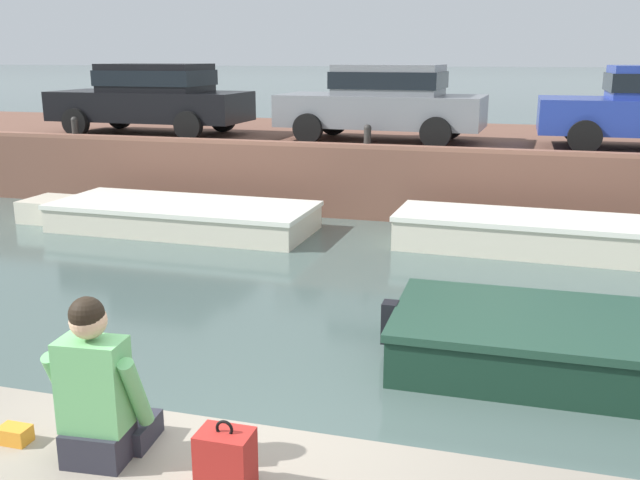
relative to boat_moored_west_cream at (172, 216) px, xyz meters
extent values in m
plane|color=#4C605B|center=(4.36, -3.07, -0.25)|extent=(400.00, 400.00, 0.00)
cube|color=brown|center=(4.36, 4.67, 0.44)|extent=(60.00, 6.00, 1.38)
cube|color=#925F4C|center=(4.36, 1.79, 1.17)|extent=(60.00, 0.24, 0.08)
cube|color=silver|center=(0.23, 0.00, -0.04)|extent=(4.73, 1.92, 0.42)
cube|color=silver|center=(-2.58, 0.05, -0.04)|extent=(0.96, 1.02, 0.42)
cube|color=white|center=(0.23, 0.00, 0.21)|extent=(4.79, 1.98, 0.08)
cube|color=brown|center=(0.59, -0.01, 0.11)|extent=(0.27, 1.65, 0.06)
cube|color=silver|center=(6.35, 0.23, 0.00)|extent=(4.43, 1.58, 0.49)
cube|color=white|center=(6.35, 0.23, 0.28)|extent=(4.49, 1.65, 0.08)
cube|color=brown|center=(6.02, 0.25, 0.18)|extent=(0.29, 1.28, 0.06)
cube|color=brown|center=(7.09, -4.42, 0.17)|extent=(0.25, 1.59, 0.06)
cube|color=black|center=(4.85, -4.43, 0.09)|extent=(0.16, 0.20, 0.45)
cube|color=black|center=(-2.00, 3.03, 1.75)|extent=(4.40, 1.77, 0.64)
cube|color=black|center=(-1.82, 3.03, 2.37)|extent=(2.21, 1.53, 0.60)
cube|color=black|center=(-1.82, 3.03, 2.37)|extent=(2.30, 1.57, 0.33)
cylinder|color=black|center=(-3.37, 2.17, 1.43)|extent=(0.60, 0.19, 0.60)
cylinder|color=black|center=(-3.35, 3.92, 1.43)|extent=(0.60, 0.19, 0.60)
cylinder|color=black|center=(-0.65, 2.14, 1.43)|extent=(0.60, 0.19, 0.60)
cylinder|color=black|center=(-0.63, 3.89, 1.43)|extent=(0.60, 0.19, 0.60)
cube|color=slate|center=(3.25, 3.03, 1.75)|extent=(4.21, 1.85, 0.64)
cube|color=slate|center=(3.41, 3.02, 2.37)|extent=(2.13, 1.56, 0.60)
cube|color=black|center=(3.41, 3.02, 2.37)|extent=(2.22, 1.59, 0.33)
cylinder|color=black|center=(1.93, 2.24, 1.43)|extent=(0.61, 0.21, 0.60)
cylinder|color=black|center=(2.01, 3.94, 1.43)|extent=(0.61, 0.21, 0.60)
cylinder|color=black|center=(4.49, 2.12, 1.43)|extent=(0.61, 0.21, 0.60)
cylinder|color=black|center=(4.57, 3.82, 1.43)|extent=(0.61, 0.21, 0.60)
cylinder|color=black|center=(7.15, 2.13, 1.43)|extent=(0.60, 0.19, 0.60)
cylinder|color=black|center=(7.13, 3.90, 1.43)|extent=(0.60, 0.19, 0.60)
cylinder|color=#2D2B28|center=(-3.22, 1.92, 1.30)|extent=(0.14, 0.14, 0.35)
sphere|color=#2D2B28|center=(-3.22, 1.92, 1.50)|extent=(0.15, 0.15, 0.15)
cylinder|color=#2D2B28|center=(3.22, 1.92, 1.30)|extent=(0.14, 0.14, 0.35)
sphere|color=#2D2B28|center=(3.22, 1.92, 1.50)|extent=(0.15, 0.15, 0.15)
cube|color=#282833|center=(3.93, -8.43, 0.76)|extent=(0.36, 0.31, 0.20)
cube|color=#282833|center=(3.92, -8.21, 0.73)|extent=(0.47, 0.36, 0.14)
cube|color=#66B26B|center=(3.93, -8.43, 1.12)|extent=(0.38, 0.25, 0.52)
cylinder|color=#66B26B|center=(4.15, -8.36, 1.06)|extent=(0.11, 0.29, 0.47)
cylinder|color=#66B26B|center=(3.71, -8.39, 1.06)|extent=(0.11, 0.29, 0.47)
sphere|color=tan|center=(3.93, -8.43, 1.49)|extent=(0.20, 0.20, 0.20)
sphere|color=black|center=(3.94, -8.44, 1.53)|extent=(0.19, 0.19, 0.19)
cylinder|color=#CCC64C|center=(3.67, -8.26, 0.75)|extent=(0.06, 0.06, 0.18)
cylinder|color=white|center=(3.67, -8.26, 0.85)|extent=(0.04, 0.04, 0.02)
cube|color=#A5231E|center=(4.73, -8.51, 0.83)|extent=(0.28, 0.20, 0.34)
cube|color=#A5231E|center=(4.73, -8.40, 0.77)|extent=(0.22, 0.06, 0.18)
torus|color=black|center=(4.73, -8.51, 1.02)|extent=(0.10, 0.02, 0.10)
cube|color=orange|center=(3.35, -8.39, 0.71)|extent=(0.18, 0.12, 0.10)
camera|label=1|loc=(6.09, -11.50, 2.85)|focal=40.00mm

